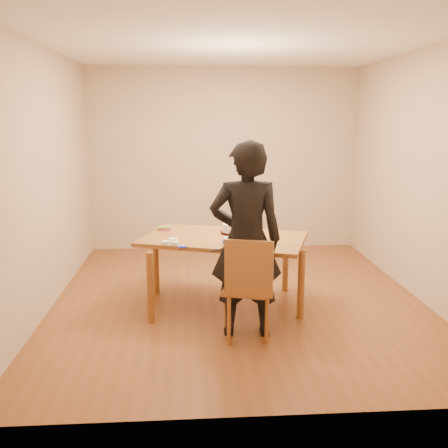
{
  "coord_description": "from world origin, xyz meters",
  "views": [
    {
      "loc": [
        -0.51,
        -5.24,
        1.97
      ],
      "look_at": [
        -0.17,
        -0.25,
        0.9
      ],
      "focal_mm": 40.0,
      "sensor_mm": 36.0,
      "label": 1
    }
  ],
  "objects": [
    {
      "name": "cake_plate",
      "position": [
        -0.06,
        -0.04,
        0.76
      ],
      "size": [
        0.27,
        0.27,
        0.02
      ],
      "primitive_type": "cylinder",
      "color": "#C10C3F",
      "rests_on": "dining_table"
    },
    {
      "name": "ramekin_yellow",
      "position": [
        -0.69,
        -0.39,
        0.77
      ],
      "size": [
        0.09,
        0.09,
        0.04
      ],
      "primitive_type": "cylinder",
      "color": "white",
      "rests_on": "dining_table"
    },
    {
      "name": "frosting_dollop",
      "position": [
        -0.59,
        -0.58,
        0.77
      ],
      "size": [
        0.04,
        0.04,
        0.02
      ],
      "primitive_type": "ellipsoid",
      "color": "white",
      "rests_on": "frosting_lid"
    },
    {
      "name": "candy_box_green",
      "position": [
        -0.8,
        0.17,
        0.78
      ],
      "size": [
        0.14,
        0.07,
        0.02
      ],
      "primitive_type": "cube",
      "rotation": [
        0.0,
        0.0,
        -0.04
      ],
      "color": "green",
      "rests_on": "candy_box_pink"
    },
    {
      "name": "room_shell",
      "position": [
        0.0,
        0.34,
        1.35
      ],
      "size": [
        4.0,
        4.5,
        2.7
      ],
      "color": "brown",
      "rests_on": "ground"
    },
    {
      "name": "frosting_dome",
      "position": [
        -0.06,
        -0.04,
        0.86
      ],
      "size": [
        0.22,
        0.22,
        0.03
      ],
      "primitive_type": "ellipsoid",
      "color": "white",
      "rests_on": "cake"
    },
    {
      "name": "ramekin_multi",
      "position": [
        -0.76,
        -0.48,
        0.77
      ],
      "size": [
        0.08,
        0.08,
        0.04
      ],
      "primitive_type": "cylinder",
      "color": "white",
      "rests_on": "dining_table"
    },
    {
      "name": "dining_table",
      "position": [
        -0.17,
        -0.2,
        0.73
      ],
      "size": [
        1.87,
        1.45,
        0.04
      ],
      "primitive_type": "cube",
      "rotation": [
        0.0,
        0.0,
        -0.33
      ],
      "color": "brown",
      "rests_on": "floor"
    },
    {
      "name": "frosting_tub",
      "position": [
        -0.16,
        -0.55,
        0.79
      ],
      "size": [
        0.09,
        0.09,
        0.08
      ],
      "primitive_type": "cylinder",
      "color": "white",
      "rests_on": "dining_table"
    },
    {
      "name": "ramekin_green",
      "position": [
        -0.67,
        -0.51,
        0.77
      ],
      "size": [
        0.08,
        0.08,
        0.04
      ],
      "primitive_type": "cylinder",
      "color": "white",
      "rests_on": "dining_table"
    },
    {
      "name": "person",
      "position": [
        -0.02,
        -0.93,
        0.89
      ],
      "size": [
        0.67,
        0.45,
        1.79
      ],
      "primitive_type": "imported",
      "rotation": [
        0.0,
        0.0,
        3.1
      ],
      "color": "black",
      "rests_on": "floor"
    },
    {
      "name": "spatula",
      "position": [
        -0.27,
        -0.73,
        0.75
      ],
      "size": [
        0.14,
        0.12,
        0.01
      ],
      "primitive_type": "cube",
      "rotation": [
        0.0,
        0.0,
        0.68
      ],
      "color": "black",
      "rests_on": "dining_table"
    },
    {
      "name": "dining_chair",
      "position": [
        -0.02,
        -0.97,
        0.45
      ],
      "size": [
        0.49,
        0.49,
        0.04
      ],
      "primitive_type": "cube",
      "rotation": [
        0.0,
        0.0,
        -0.28
      ],
      "color": "brown",
      "rests_on": "floor"
    },
    {
      "name": "cake",
      "position": [
        -0.06,
        -0.04,
        0.81
      ],
      "size": [
        0.23,
        0.23,
        0.07
      ],
      "primitive_type": "cylinder",
      "color": "white",
      "rests_on": "cake_plate"
    },
    {
      "name": "frosting_lid",
      "position": [
        -0.59,
        -0.58,
        0.75
      ],
      "size": [
        0.09,
        0.09,
        0.01
      ],
      "primitive_type": "cylinder",
      "color": "#1D1CB9",
      "rests_on": "dining_table"
    },
    {
      "name": "candy_box_pink",
      "position": [
        -0.8,
        0.16,
        0.76
      ],
      "size": [
        0.14,
        0.09,
        0.02
      ],
      "primitive_type": "cube",
      "rotation": [
        0.0,
        0.0,
        -0.2
      ],
      "color": "#E83698",
      "rests_on": "dining_table"
    }
  ]
}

